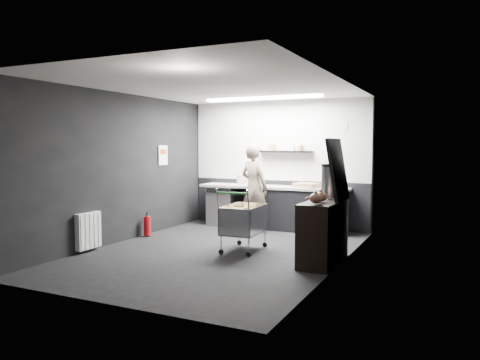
% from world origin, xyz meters
% --- Properties ---
extents(floor, '(5.50, 5.50, 0.00)m').
position_xyz_m(floor, '(0.00, 0.00, 0.00)').
color(floor, black).
rests_on(floor, ground).
extents(ceiling, '(5.50, 5.50, 0.00)m').
position_xyz_m(ceiling, '(0.00, 0.00, 2.70)').
color(ceiling, silver).
rests_on(ceiling, wall_back).
extents(wall_back, '(5.50, 0.00, 5.50)m').
position_xyz_m(wall_back, '(0.00, 2.75, 1.35)').
color(wall_back, black).
rests_on(wall_back, floor).
extents(wall_front, '(5.50, 0.00, 5.50)m').
position_xyz_m(wall_front, '(0.00, -2.75, 1.35)').
color(wall_front, black).
rests_on(wall_front, floor).
extents(wall_left, '(0.00, 5.50, 5.50)m').
position_xyz_m(wall_left, '(-2.00, 0.00, 1.35)').
color(wall_left, black).
rests_on(wall_left, floor).
extents(wall_right, '(0.00, 5.50, 5.50)m').
position_xyz_m(wall_right, '(2.00, 0.00, 1.35)').
color(wall_right, black).
rests_on(wall_right, floor).
extents(kitchen_wall_panel, '(3.95, 0.02, 1.70)m').
position_xyz_m(kitchen_wall_panel, '(0.00, 2.73, 1.85)').
color(kitchen_wall_panel, silver).
rests_on(kitchen_wall_panel, wall_back).
extents(dado_panel, '(3.95, 0.02, 1.00)m').
position_xyz_m(dado_panel, '(0.00, 2.73, 0.50)').
color(dado_panel, black).
rests_on(dado_panel, wall_back).
extents(floating_shelf, '(1.20, 0.22, 0.04)m').
position_xyz_m(floating_shelf, '(0.20, 2.62, 1.62)').
color(floating_shelf, black).
rests_on(floating_shelf, wall_back).
extents(wall_clock, '(0.20, 0.03, 0.20)m').
position_xyz_m(wall_clock, '(1.40, 2.72, 2.15)').
color(wall_clock, silver).
rests_on(wall_clock, wall_back).
extents(poster, '(0.02, 0.30, 0.40)m').
position_xyz_m(poster, '(-1.98, 1.30, 1.55)').
color(poster, white).
rests_on(poster, wall_left).
extents(poster_red_band, '(0.02, 0.22, 0.10)m').
position_xyz_m(poster_red_band, '(-1.98, 1.30, 1.62)').
color(poster_red_band, '#BA3317').
rests_on(poster_red_band, poster).
extents(radiator, '(0.10, 0.50, 0.60)m').
position_xyz_m(radiator, '(-1.94, -0.90, 0.35)').
color(radiator, silver).
rests_on(radiator, wall_left).
extents(ceiling_strip, '(2.40, 0.20, 0.04)m').
position_xyz_m(ceiling_strip, '(0.00, 1.85, 2.67)').
color(ceiling_strip, white).
rests_on(ceiling_strip, ceiling).
extents(prep_counter, '(3.20, 0.61, 0.90)m').
position_xyz_m(prep_counter, '(0.14, 2.42, 0.46)').
color(prep_counter, black).
rests_on(prep_counter, floor).
extents(person, '(0.76, 0.62, 1.79)m').
position_xyz_m(person, '(-0.22, 1.97, 0.90)').
color(person, '#BCAA95').
rests_on(person, floor).
extents(shopping_cart, '(0.61, 0.96, 1.03)m').
position_xyz_m(shopping_cart, '(0.33, 0.28, 0.49)').
color(shopping_cart, silver).
rests_on(shopping_cart, floor).
extents(sideboard, '(0.53, 1.24, 1.86)m').
position_xyz_m(sideboard, '(1.76, 0.10, 0.59)').
color(sideboard, black).
rests_on(sideboard, floor).
extents(fire_extinguisher, '(0.14, 0.14, 0.45)m').
position_xyz_m(fire_extinguisher, '(-1.85, 0.57, 0.22)').
color(fire_extinguisher, red).
rests_on(fire_extinguisher, floor).
extents(cardboard_box, '(0.53, 0.45, 0.09)m').
position_xyz_m(cardboard_box, '(0.76, 2.37, 0.95)').
color(cardboard_box, '#9D8253').
rests_on(cardboard_box, prep_counter).
extents(pink_tub, '(0.21, 0.21, 0.21)m').
position_xyz_m(pink_tub, '(-0.71, 2.42, 1.01)').
color(pink_tub, beige).
rests_on(pink_tub, prep_counter).
extents(white_container, '(0.20, 0.17, 0.17)m').
position_xyz_m(white_container, '(-0.49, 2.37, 0.98)').
color(white_container, silver).
rests_on(white_container, prep_counter).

